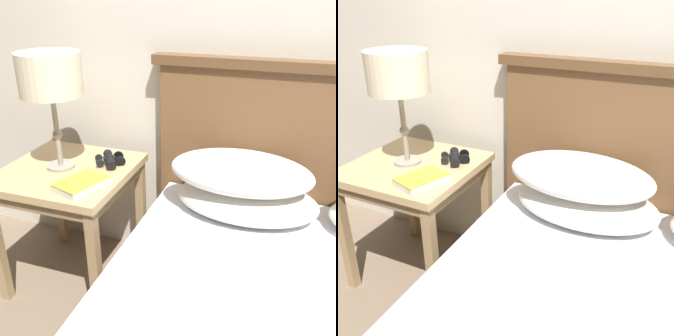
% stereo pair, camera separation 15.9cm
% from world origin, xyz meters
% --- Properties ---
extents(wall_back, '(8.00, 0.06, 2.60)m').
position_xyz_m(wall_back, '(0.00, 0.98, 1.30)').
color(wall_back, beige).
rests_on(wall_back, ground_plane).
extents(nightstand, '(0.58, 0.58, 0.63)m').
position_xyz_m(nightstand, '(-0.72, 0.59, 0.55)').
color(nightstand, tan).
rests_on(nightstand, ground_plane).
extents(table_lamp, '(0.27, 0.27, 0.52)m').
position_xyz_m(table_lamp, '(-0.75, 0.59, 1.05)').
color(table_lamp, gray).
rests_on(table_lamp, nightstand).
extents(book_on_nightstand, '(0.20, 0.24, 0.04)m').
position_xyz_m(book_on_nightstand, '(-0.56, 0.44, 0.65)').
color(book_on_nightstand, silver).
rests_on(book_on_nightstand, nightstand).
extents(binoculars_pair, '(0.16, 0.16, 0.05)m').
position_xyz_m(binoculars_pair, '(-0.55, 0.70, 0.65)').
color(binoculars_pair, black).
rests_on(binoculars_pair, nightstand).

